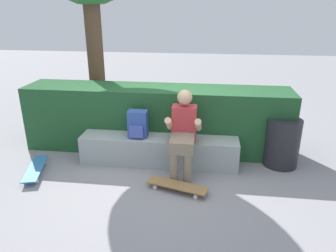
% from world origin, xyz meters
% --- Properties ---
extents(ground_plane, '(24.00, 24.00, 0.00)m').
position_xyz_m(ground_plane, '(0.00, 0.00, 0.00)').
color(ground_plane, gray).
extents(bench_main, '(2.34, 0.41, 0.43)m').
position_xyz_m(bench_main, '(0.00, 0.26, 0.21)').
color(bench_main, '#949E9D').
rests_on(bench_main, ground).
extents(person_skater, '(0.49, 0.62, 1.18)m').
position_xyz_m(person_skater, '(0.38, 0.05, 0.63)').
color(person_skater, '#B73338').
rests_on(person_skater, ground).
extents(skateboard_near_person, '(0.82, 0.42, 0.09)m').
position_xyz_m(skateboard_near_person, '(0.35, -0.47, 0.07)').
color(skateboard_near_person, olive).
rests_on(skateboard_near_person, ground).
extents(skateboard_beside_bench, '(0.41, 0.82, 0.09)m').
position_xyz_m(skateboard_beside_bench, '(-1.70, -0.27, 0.07)').
color(skateboard_beside_bench, teal).
rests_on(skateboard_beside_bench, ground).
extents(backpack_on_bench, '(0.28, 0.23, 0.40)m').
position_xyz_m(backpack_on_bench, '(-0.31, 0.25, 0.62)').
color(backpack_on_bench, '#2D4C99').
rests_on(backpack_on_bench, bench_main).
extents(hedge_row, '(4.24, 0.73, 1.04)m').
position_xyz_m(hedge_row, '(-0.12, 0.81, 0.52)').
color(hedge_row, '#1E4C28').
rests_on(hedge_row, ground).
extents(trash_bin, '(0.50, 0.50, 0.72)m').
position_xyz_m(trash_bin, '(1.81, 0.45, 0.36)').
color(trash_bin, '#232328').
rests_on(trash_bin, ground).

